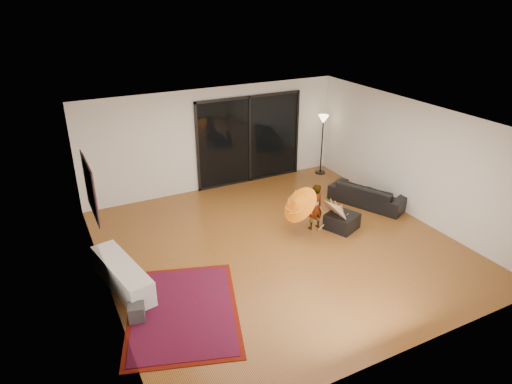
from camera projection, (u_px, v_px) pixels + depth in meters
floor at (280, 246)px, 9.64m from camera, size 7.00×7.00×0.00m
ceiling at (283, 122)px, 8.52m from camera, size 7.00×7.00×0.00m
wall_back at (215, 139)px, 11.92m from camera, size 7.00×0.00×7.00m
wall_front at (408, 280)px, 6.24m from camera, size 7.00×0.00×7.00m
wall_left at (100, 226)px, 7.63m from camera, size 0.00×7.00×7.00m
wall_right at (413, 160)px, 10.52m from camera, size 0.00×7.00×7.00m
sliding_door at (249, 140)px, 12.37m from camera, size 3.06×0.07×2.40m
painting at (90, 188)px, 8.33m from camera, size 0.04×1.28×1.08m
media_console at (122, 275)px, 8.23m from camera, size 0.79×1.85×0.50m
speaker at (137, 313)px, 7.45m from camera, size 0.31×0.31×0.29m
persian_rug at (183, 310)px, 7.71m from camera, size 2.52×2.98×0.02m
sofa at (368, 194)px, 11.36m from camera, size 1.46×2.01×0.55m
ottoman at (342, 221)px, 10.26m from camera, size 0.82×0.82×0.36m
floor_lamp at (323, 128)px, 12.82m from camera, size 0.30×0.30×1.73m
child at (315, 207)px, 10.12m from camera, size 0.40×0.27×1.07m
parasol_orange at (295, 205)px, 9.77m from camera, size 0.71×0.86×0.89m
parasol_white at (341, 205)px, 10.26m from camera, size 0.67×0.82×0.93m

